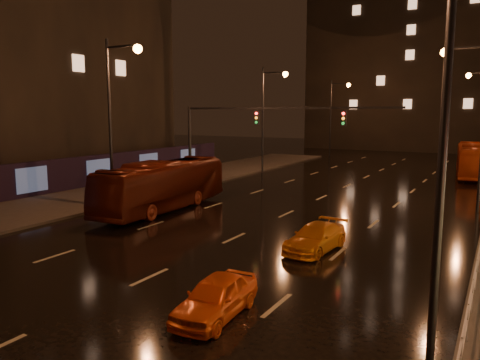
% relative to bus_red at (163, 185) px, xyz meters
% --- Properties ---
extents(ground, '(140.00, 140.00, 0.00)m').
position_rel_bus_red_xyz_m(ground, '(6.98, 6.47, -1.48)').
color(ground, black).
rests_on(ground, ground).
extents(sidewalk_left, '(7.00, 70.00, 0.15)m').
position_rel_bus_red_xyz_m(sidewalk_left, '(-6.52, 1.47, -1.40)').
color(sidewalk_left, '#38332D').
rests_on(sidewalk_left, ground).
extents(building_distant, '(44.00, 16.00, 36.00)m').
position_rel_bus_red_xyz_m(building_distant, '(10.98, 58.47, 16.52)').
color(building_distant, black).
rests_on(building_distant, ground).
extents(hoarding_left, '(0.30, 46.00, 2.50)m').
position_rel_bus_red_xyz_m(hoarding_left, '(-10.22, -1.53, -0.23)').
color(hoarding_left, black).
rests_on(hoarding_left, ground).
extents(traffic_signal, '(15.31, 0.32, 6.20)m').
position_rel_bus_red_xyz_m(traffic_signal, '(1.92, 6.47, 3.26)').
color(traffic_signal, black).
rests_on(traffic_signal, ground).
extents(streetlight_right, '(2.64, 0.50, 10.00)m').
position_rel_bus_red_xyz_m(streetlight_right, '(15.90, -11.53, 4.95)').
color(streetlight_right, black).
rests_on(streetlight_right, ground).
extents(bus_red, '(3.17, 10.76, 2.96)m').
position_rel_bus_red_xyz_m(bus_red, '(0.00, 0.00, 0.00)').
color(bus_red, '#55170C').
rests_on(bus_red, ground).
extents(bus_curb, '(3.56, 11.15, 3.05)m').
position_rel_bus_red_xyz_m(bus_curb, '(15.39, 25.12, 0.05)').
color(bus_curb, '#AC3811').
rests_on(bus_curb, ground).
extents(taxi_near, '(1.62, 3.55, 1.18)m').
position_rel_bus_red_xyz_m(taxi_near, '(10.78, -11.12, -0.89)').
color(taxi_near, '#EF5916').
rests_on(taxi_near, ground).
extents(taxi_far, '(1.93, 3.99, 1.12)m').
position_rel_bus_red_xyz_m(taxi_far, '(10.98, -3.53, -0.92)').
color(taxi_far, orange).
rests_on(taxi_far, ground).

